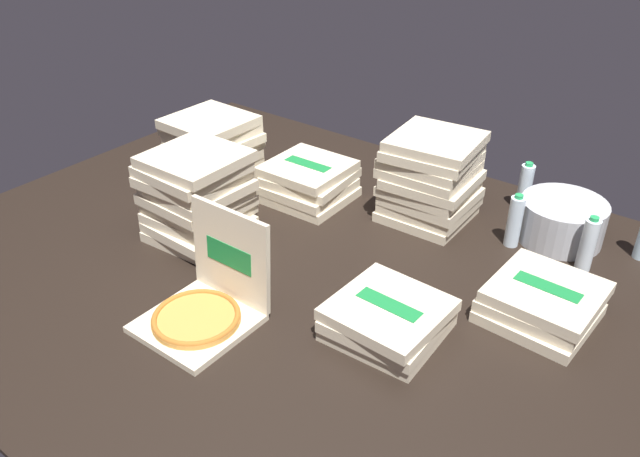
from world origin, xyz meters
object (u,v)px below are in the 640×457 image
Objects in this scene: pizza_stack_center_near at (309,182)px; water_bottle_0 at (525,187)px; pizza_stack_left_far at (388,319)px; water_bottle_1 at (515,221)px; water_bottle_3 at (588,245)px; pizza_stack_left_mid at (214,151)px; pizza_stack_left_near at (197,196)px; ice_bucket at (562,221)px; pizza_stack_right_mid at (542,302)px; open_pizza_box at (206,302)px; pizza_stack_right_near at (431,178)px.

pizza_stack_center_near is 0.99m from water_bottle_0.
water_bottle_1 reaches higher than pizza_stack_left_far.
pizza_stack_left_far is 0.90m from water_bottle_3.
pizza_stack_left_mid reaches higher than pizza_stack_center_near.
water_bottle_0 is at bearing 46.44° from pizza_stack_left_near.
pizza_stack_right_mid is at bearing -76.95° from ice_bucket.
pizza_stack_left_near is at bearing 138.69° from open_pizza_box.
water_bottle_1 is (1.39, 0.34, -0.06)m from pizza_stack_left_mid.
pizza_stack_left_far is 0.98× the size of pizza_stack_left_near.
water_bottle_3 is at bearing 86.26° from pizza_stack_right_mid.
pizza_stack_left_near is at bearing -52.31° from pizza_stack_left_mid.
open_pizza_box is 1.51m from ice_bucket.
pizza_stack_left_near is at bearing -133.56° from water_bottle_0.
pizza_stack_right_mid is at bearing 37.88° from open_pizza_box.
pizza_stack_right_mid is 0.96× the size of pizza_stack_left_mid.
water_bottle_3 is (0.16, -0.16, 0.02)m from ice_bucket.
water_bottle_3 is (0.30, 0.00, 0.00)m from water_bottle_1.
pizza_stack_left_near reaches higher than pizza_stack_right_mid.
pizza_stack_right_near is 0.46m from water_bottle_0.
pizza_stack_left_near is 1.46m from water_bottle_0.
pizza_stack_left_near reaches higher than water_bottle_0.
ice_bucket is at bearing 17.98° from pizza_stack_right_near.
water_bottle_3 is at bearing 63.04° from pizza_stack_left_far.
pizza_stack_left_far is at bearing -19.50° from pizza_stack_left_mid.
pizza_stack_left_far is 1.00m from ice_bucket.
pizza_stack_left_mid is 0.50m from pizza_stack_left_near.
pizza_stack_left_far is at bearing -97.88° from water_bottle_1.
water_bottle_1 is at bearing -179.54° from water_bottle_3.
water_bottle_0 is at bearing 68.03° from open_pizza_box.
pizza_stack_left_mid is 1.47m from water_bottle_0.
pizza_stack_right_near reaches higher than water_bottle_1.
water_bottle_0 is (0.85, 0.51, 0.03)m from pizza_stack_center_near.
water_bottle_1 is 0.30m from water_bottle_3.
water_bottle_1 is (-0.27, 0.39, 0.05)m from pizza_stack_right_mid.
ice_bucket is 1.49× the size of water_bottle_1.
pizza_stack_left_mid is at bearing 133.53° from open_pizza_box.
ice_bucket reaches higher than pizza_stack_right_mid.
open_pizza_box is 1.18m from pizza_stack_right_mid.
water_bottle_3 is (0.38, -0.31, 0.00)m from water_bottle_0.
pizza_stack_right_mid is at bearing -93.74° from water_bottle_3.
pizza_stack_right_near reaches higher than pizza_stack_left_far.
open_pizza_box is 1.63× the size of water_bottle_3.
pizza_stack_center_near is 1.02× the size of pizza_stack_left_far.
pizza_stack_left_near reaches higher than open_pizza_box.
water_bottle_1 is at bearing 13.88° from pizza_stack_left_mid.
pizza_stack_right_near reaches higher than pizza_stack_right_mid.
pizza_stack_center_near is 1.02m from pizza_stack_left_far.
open_pizza_box is at bearing -149.96° from pizza_stack_left_far.
pizza_stack_right_mid is 1.63× the size of water_bottle_1.
pizza_stack_left_near is 1.64× the size of water_bottle_0.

